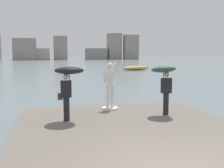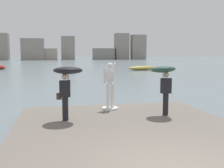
% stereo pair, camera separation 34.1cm
% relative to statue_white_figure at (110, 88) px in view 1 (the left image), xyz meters
% --- Properties ---
extents(ground_plane, '(400.00, 400.00, 0.00)m').
position_rel_statue_white_figure_xyz_m(ground_plane, '(0.05, 33.62, -1.34)').
color(ground_plane, slate).
extents(pier, '(7.65, 10.52, 0.40)m').
position_rel_statue_white_figure_xyz_m(pier, '(0.05, -4.12, -1.14)').
color(pier, '#70665B').
rests_on(pier, ground).
extents(statue_white_figure, '(0.71, 0.92, 2.10)m').
position_rel_statue_white_figure_xyz_m(statue_white_figure, '(0.00, 0.00, 0.00)').
color(statue_white_figure, white).
rests_on(statue_white_figure, pier).
extents(onlooker_left, '(1.19, 1.20, 2.02)m').
position_rel_statue_white_figure_xyz_m(onlooker_left, '(-1.90, -1.58, 0.66)').
color(onlooker_left, black).
rests_on(onlooker_left, pier).
extents(onlooker_right, '(1.10, 1.12, 2.01)m').
position_rel_statue_white_figure_xyz_m(onlooker_right, '(1.89, -1.49, 0.61)').
color(onlooker_right, black).
rests_on(onlooker_right, pier).
extents(boat_mid, '(5.35, 2.28, 0.74)m').
position_rel_statue_white_figure_xyz_m(boat_mid, '(12.12, 32.74, -0.97)').
color(boat_mid, '#B2993D').
rests_on(boat_mid, ground).
extents(distant_skyline, '(79.27, 11.67, 12.73)m').
position_rel_statue_white_figure_xyz_m(distant_skyline, '(2.89, 115.82, 3.51)').
color(distant_skyline, gray).
rests_on(distant_skyline, ground).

